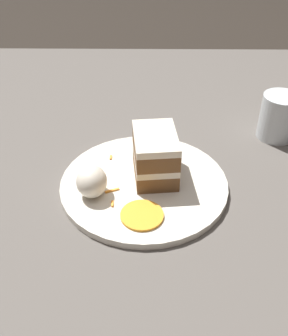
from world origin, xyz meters
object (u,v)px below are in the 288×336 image
Objects in this scene: cake_slice at (155,155)px; drinking_glass at (278,119)px; orange_garnish at (142,215)px; plate at (144,184)px; cream_dollop at (92,181)px.

cake_slice reaches higher than drinking_glass.
cake_slice is at bearing 168.76° from orange_garnish.
orange_garnish is at bearing -1.46° from plate.
drinking_glass reaches higher than plate.
cream_dollop is 0.10m from orange_garnish.
cake_slice is 1.96× the size of cream_dollop.
cream_dollop is 0.82× the size of orange_garnish.
drinking_glass is at bearing 119.68° from cream_dollop.
drinking_glass reaches higher than cream_dollop.
orange_garnish is (0.11, -0.02, -0.04)m from cake_slice.
cake_slice reaches higher than plate.
orange_garnish is (0.09, -0.00, 0.01)m from plate.
drinking_glass reaches higher than orange_garnish.
plate is 0.33m from drinking_glass.
cake_slice is at bearing 136.75° from plate.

